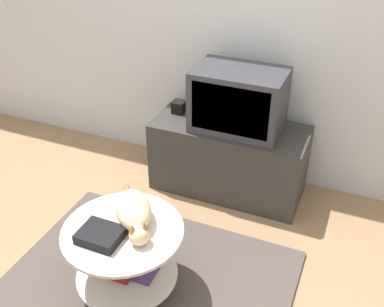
% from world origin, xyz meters
% --- Properties ---
extents(ground_plane, '(12.00, 12.00, 0.00)m').
position_xyz_m(ground_plane, '(0.00, 0.00, 0.00)').
color(ground_plane, '#93704C').
extents(wall_back, '(8.00, 0.05, 2.60)m').
position_xyz_m(wall_back, '(0.00, 1.53, 1.30)').
color(wall_back, silver).
rests_on(wall_back, ground_plane).
extents(rug, '(1.60, 1.49, 0.02)m').
position_xyz_m(rug, '(0.00, 0.00, 0.01)').
color(rug, '#4C423D').
rests_on(rug, ground_plane).
extents(tv_stand, '(1.08, 0.46, 0.53)m').
position_xyz_m(tv_stand, '(0.12, 1.21, 0.27)').
color(tv_stand, '#33302D').
rests_on(tv_stand, ground_plane).
extents(tv, '(0.60, 0.39, 0.42)m').
position_xyz_m(tv, '(0.17, 1.20, 0.74)').
color(tv, '#333338').
rests_on(tv, tv_stand).
extents(speaker, '(0.09, 0.09, 0.09)m').
position_xyz_m(speaker, '(-0.29, 1.26, 0.58)').
color(speaker, black).
rests_on(speaker, tv_stand).
extents(coffee_table, '(0.64, 0.64, 0.44)m').
position_xyz_m(coffee_table, '(-0.08, 0.07, 0.29)').
color(coffee_table, '#B2B2B7').
rests_on(coffee_table, rug).
extents(dvd_box, '(0.21, 0.17, 0.05)m').
position_xyz_m(dvd_box, '(-0.14, -0.03, 0.48)').
color(dvd_box, black).
rests_on(dvd_box, coffee_table).
extents(cat, '(0.37, 0.44, 0.14)m').
position_xyz_m(cat, '(-0.05, 0.15, 0.52)').
color(cat, beige).
rests_on(cat, coffee_table).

